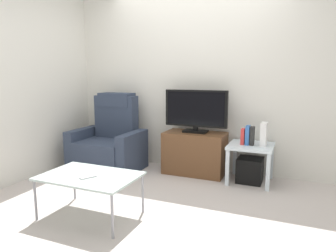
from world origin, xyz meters
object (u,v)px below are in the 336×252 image
(subwoofer_box, at_px, (250,170))
(cell_phone, at_px, (88,177))
(game_console, at_px, (264,134))
(book_leftmost, at_px, (243,136))
(coffee_table, at_px, (90,178))
(recliner_armchair, at_px, (110,142))
(book_rightmost, at_px, (252,136))
(television, at_px, (196,110))
(side_table, at_px, (251,151))
(tv_stand, at_px, (195,153))
(book_middle, at_px, (248,135))

(subwoofer_box, xyz_separation_m, cell_phone, (-1.24, -1.64, 0.26))
(cell_phone, bearing_deg, game_console, 77.73)
(book_leftmost, xyz_separation_m, coffee_table, (-1.16, -1.56, -0.20))
(recliner_armchair, height_order, coffee_table, recliner_armchair)
(recliner_armchair, bearing_deg, book_rightmost, 1.16)
(television, relative_size, coffee_table, 0.96)
(game_console, relative_size, coffee_table, 0.32)
(book_rightmost, bearing_deg, book_leftmost, 180.00)
(subwoofer_box, relative_size, coffee_table, 0.34)
(book_rightmost, bearing_deg, side_table, 119.15)
(side_table, relative_size, coffee_table, 0.60)
(tv_stand, height_order, television, television)
(cell_phone, bearing_deg, subwoofer_box, 80.65)
(television, relative_size, game_console, 3.03)
(tv_stand, relative_size, book_leftmost, 4.17)
(television, bearing_deg, game_console, -4.11)
(recliner_armchair, bearing_deg, game_console, 1.70)
(tv_stand, height_order, book_leftmost, book_leftmost)
(recliner_armchair, bearing_deg, tv_stand, 7.27)
(book_leftmost, bearing_deg, game_console, 6.98)
(book_leftmost, bearing_deg, side_table, 11.31)
(television, distance_m, side_table, 0.89)
(television, relative_size, recliner_armchair, 0.80)
(tv_stand, xyz_separation_m, side_table, (0.75, -0.06, 0.12))
(coffee_table, bearing_deg, television, 72.86)
(tv_stand, xyz_separation_m, book_middle, (0.71, -0.08, 0.32))
(book_rightmost, distance_m, cell_phone, 2.05)
(recliner_armchair, distance_m, subwoofer_box, 2.00)
(recliner_armchair, relative_size, book_middle, 4.54)
(book_leftmost, relative_size, cell_phone, 1.32)
(coffee_table, bearing_deg, book_rightmost, 50.74)
(tv_stand, xyz_separation_m, coffee_table, (-0.51, -1.64, 0.10))
(television, distance_m, game_console, 0.93)
(book_middle, relative_size, coffee_table, 0.26)
(cell_phone, bearing_deg, recliner_armchair, 144.44)
(book_rightmost, relative_size, cell_phone, 1.54)
(television, bearing_deg, tv_stand, -90.00)
(book_leftmost, distance_m, game_console, 0.25)
(tv_stand, bearing_deg, book_rightmost, -5.66)
(tv_stand, bearing_deg, recliner_armchair, -169.61)
(book_leftmost, height_order, coffee_table, book_leftmost)
(book_leftmost, bearing_deg, tv_stand, 173.38)
(coffee_table, height_order, cell_phone, cell_phone)
(television, relative_size, side_table, 1.60)
(book_rightmost, bearing_deg, book_middle, 180.00)
(game_console, bearing_deg, coffee_table, -131.55)
(tv_stand, relative_size, book_middle, 3.48)
(book_leftmost, bearing_deg, book_rightmost, 0.00)
(television, height_order, book_leftmost, television)
(subwoofer_box, distance_m, book_middle, 0.45)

